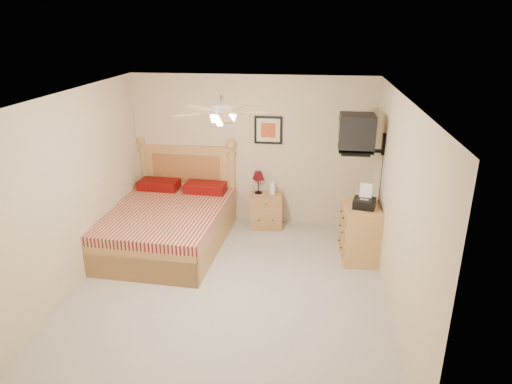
{
  "coord_description": "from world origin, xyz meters",
  "views": [
    {
      "loc": [
        0.99,
        -5.05,
        3.29
      ],
      "look_at": [
        0.24,
        0.9,
        1.03
      ],
      "focal_mm": 32.0,
      "sensor_mm": 36.0,
      "label": 1
    }
  ],
  "objects": [
    {
      "name": "magazine_upper",
      "position": [
        1.69,
        1.28,
        0.87
      ],
      "size": [
        0.24,
        0.31,
        0.02
      ],
      "primitive_type": "imported",
      "rotation": [
        0.0,
        0.0,
        -0.13
      ],
      "color": "gray",
      "rests_on": "magazine_lower"
    },
    {
      "name": "wall_back",
      "position": [
        0.0,
        2.25,
        1.25
      ],
      "size": [
        4.0,
        0.04,
        2.5
      ],
      "primitive_type": "cube",
      "color": "#CAB495",
      "rests_on": "ground"
    },
    {
      "name": "lotion_bottle",
      "position": [
        0.37,
        2.05,
        0.7
      ],
      "size": [
        0.1,
        0.1,
        0.26
      ],
      "primitive_type": "imported",
      "rotation": [
        0.0,
        0.0,
        0.02
      ],
      "color": "white",
      "rests_on": "nightstand"
    },
    {
      "name": "nightstand",
      "position": [
        0.27,
        2.0,
        0.29
      ],
      "size": [
        0.56,
        0.44,
        0.57
      ],
      "primitive_type": "cube",
      "rotation": [
        0.0,
        0.0,
        0.08
      ],
      "color": "#9D6635",
      "rests_on": "ground"
    },
    {
      "name": "dresser",
      "position": [
        1.73,
        1.07,
        0.42
      ],
      "size": [
        0.54,
        0.74,
        0.84
      ],
      "primitive_type": "cube",
      "rotation": [
        0.0,
        0.0,
        0.06
      ],
      "color": "#AA804B",
      "rests_on": "ground"
    },
    {
      "name": "ceiling",
      "position": [
        0.0,
        0.0,
        2.5
      ],
      "size": [
        4.0,
        4.5,
        0.04
      ],
      "primitive_type": "cube",
      "color": "white",
      "rests_on": "ground"
    },
    {
      "name": "wall_tv",
      "position": [
        1.75,
        1.34,
        1.81
      ],
      "size": [
        0.56,
        0.46,
        0.58
      ],
      "primitive_type": null,
      "color": "black",
      "rests_on": "wall_right"
    },
    {
      "name": "wall_front",
      "position": [
        0.0,
        -2.25,
        1.25
      ],
      "size": [
        4.0,
        0.04,
        2.5
      ],
      "primitive_type": "cube",
      "color": "#CAB495",
      "rests_on": "ground"
    },
    {
      "name": "fax_machine",
      "position": [
        1.75,
        1.01,
        1.0
      ],
      "size": [
        0.36,
        0.37,
        0.32
      ],
      "primitive_type": null,
      "rotation": [
        0.0,
        0.0,
        -0.2
      ],
      "color": "black",
      "rests_on": "dresser"
    },
    {
      "name": "framed_picture",
      "position": [
        0.27,
        2.23,
        1.62
      ],
      "size": [
        0.46,
        0.04,
        0.46
      ],
      "primitive_type": "cube",
      "color": "black",
      "rests_on": "wall_back"
    },
    {
      "name": "wall_right",
      "position": [
        2.0,
        0.0,
        1.25
      ],
      "size": [
        0.04,
        4.5,
        2.5
      ],
      "primitive_type": "cube",
      "color": "#CAB495",
      "rests_on": "ground"
    },
    {
      "name": "magazine_lower",
      "position": [
        1.66,
        1.28,
        0.85
      ],
      "size": [
        0.25,
        0.29,
        0.02
      ],
      "primitive_type": "imported",
      "rotation": [
        0.0,
        0.0,
        -0.28
      ],
      "color": "tan",
      "rests_on": "dresser"
    },
    {
      "name": "ceiling_fan",
      "position": [
        0.0,
        -0.2,
        2.36
      ],
      "size": [
        1.14,
        1.14,
        0.28
      ],
      "primitive_type": null,
      "color": "white",
      "rests_on": "ceiling"
    },
    {
      "name": "floor",
      "position": [
        0.0,
        0.0,
        0.0
      ],
      "size": [
        4.5,
        4.5,
        0.0
      ],
      "primitive_type": "plane",
      "color": "#A6A096",
      "rests_on": "ground"
    },
    {
      "name": "table_lamp",
      "position": [
        0.13,
        2.08,
        0.76
      ],
      "size": [
        0.24,
        0.24,
        0.38
      ],
      "primitive_type": null,
      "rotation": [
        0.0,
        0.0,
        -0.18
      ],
      "color": "#510811",
      "rests_on": "nightstand"
    },
    {
      "name": "bed",
      "position": [
        -1.2,
        1.12,
        0.73
      ],
      "size": [
        1.84,
        2.35,
        1.46
      ],
      "primitive_type": null,
      "rotation": [
        0.0,
        0.0,
        -0.06
      ],
      "color": "#C48949",
      "rests_on": "ground"
    },
    {
      "name": "wall_left",
      "position": [
        -2.0,
        0.0,
        1.25
      ],
      "size": [
        0.04,
        4.5,
        2.5
      ],
      "primitive_type": "cube",
      "color": "#CAB495",
      "rests_on": "ground"
    }
  ]
}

